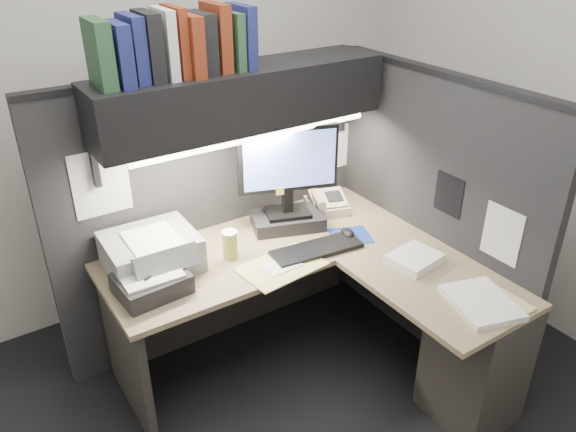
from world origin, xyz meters
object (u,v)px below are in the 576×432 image
object	(u,v)px
desk	(371,322)
printer	(151,252)
notebook_stack	(152,283)
monitor	(288,189)
keyboard	(316,249)
coffee_cup	(230,246)
telephone	(327,203)
overhead_shelf	(242,97)

from	to	relation	value
desk	printer	bearing A→B (deg)	142.20
printer	notebook_stack	size ratio (longest dim) A/B	1.40
printer	monitor	bearing A→B (deg)	-0.45
monitor	keyboard	xyz separation A→B (m)	(-0.02, -0.31, -0.22)
coffee_cup	printer	xyz separation A→B (m)	(-0.37, 0.14, 0.02)
telephone	monitor	bearing A→B (deg)	-153.26
monitor	telephone	xyz separation A→B (m)	(0.31, 0.04, -0.19)
notebook_stack	overhead_shelf	bearing A→B (deg)	22.01
keyboard	telephone	world-z (taller)	telephone
keyboard	notebook_stack	xyz separation A→B (m)	(-0.86, 0.13, 0.04)
keyboard	coffee_cup	bearing A→B (deg)	161.18
coffee_cup	printer	bearing A→B (deg)	158.84
desk	monitor	world-z (taller)	monitor
coffee_cup	notebook_stack	xyz separation A→B (m)	(-0.45, -0.06, -0.03)
coffee_cup	monitor	bearing A→B (deg)	15.10
overhead_shelf	printer	size ratio (longest dim) A/B	3.50
desk	keyboard	distance (m)	0.47
printer	overhead_shelf	bearing A→B (deg)	7.60
coffee_cup	printer	distance (m)	0.40
desk	telephone	size ratio (longest dim) A/B	7.18
desk	notebook_stack	world-z (taller)	notebook_stack
monitor	printer	world-z (taller)	monitor
telephone	notebook_stack	distance (m)	1.21
monitor	notebook_stack	world-z (taller)	monitor
desk	overhead_shelf	xyz separation A→B (m)	(-0.30, 0.75, 1.06)
keyboard	overhead_shelf	bearing A→B (deg)	122.35
desk	overhead_shelf	world-z (taller)	overhead_shelf
desk	overhead_shelf	distance (m)	1.33
printer	notebook_stack	xyz separation A→B (m)	(-0.08, -0.21, -0.04)
printer	telephone	bearing A→B (deg)	2.08
telephone	notebook_stack	size ratio (longest dim) A/B	0.75
monitor	telephone	size ratio (longest dim) A/B	2.53
overhead_shelf	coffee_cup	xyz separation A→B (m)	(-0.22, -0.21, -0.70)
monitor	overhead_shelf	bearing A→B (deg)	177.00
coffee_cup	notebook_stack	bearing A→B (deg)	-172.00
overhead_shelf	notebook_stack	size ratio (longest dim) A/B	4.90
monitor	coffee_cup	bearing A→B (deg)	-145.53
telephone	notebook_stack	xyz separation A→B (m)	(-1.19, -0.22, 0.00)
overhead_shelf	telephone	bearing A→B (deg)	-5.49
printer	desk	bearing A→B (deg)	-36.40
keyboard	telephone	bearing A→B (deg)	53.31
keyboard	printer	size ratio (longest dim) A/B	1.12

